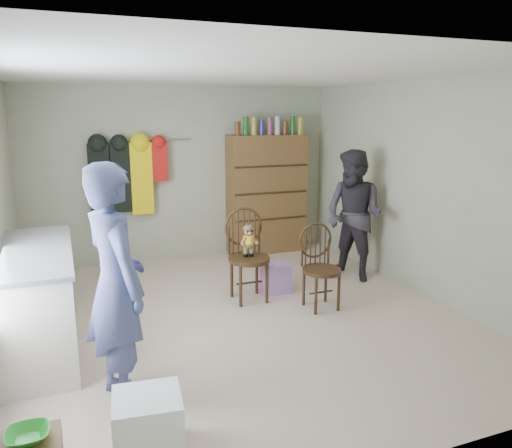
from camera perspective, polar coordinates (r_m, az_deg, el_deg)
name	(u,v)px	position (r m, az deg, el deg)	size (l,w,h in m)	color
ground_plane	(241,317)	(5.40, -1.72, -10.54)	(5.00, 5.00, 0.00)	beige
room_walls	(224,164)	(5.50, -3.72, 6.90)	(5.00, 5.00, 5.00)	#ADB295
counter	(38,299)	(4.97, -23.66, -7.89)	(0.64, 1.86, 0.94)	silver
bowl	(27,435)	(3.04, -24.68, -21.10)	(0.22, 0.22, 0.05)	green
plastic_tub	(148,425)	(3.45, -12.23, -21.56)	(0.42, 0.40, 0.40)	white
chair_front	(247,249)	(5.71, -1.00, -2.91)	(0.48, 0.48, 1.06)	#3E2815
chair_far	(319,263)	(5.54, 7.27, -4.46)	(0.42, 0.42, 0.94)	#3E2815
striped_bag	(275,278)	(6.04, 2.23, -6.20)	(0.33, 0.26, 0.35)	pink
person_left	(116,285)	(3.79, -15.72, -6.73)	(0.66, 0.43, 1.80)	#495186
person_right	(354,216)	(6.49, 11.12, 0.95)	(0.81, 0.63, 1.68)	#2D2B33
dresser	(267,193)	(7.66, 1.24, 3.55)	(1.20, 0.39, 2.08)	brown
coat_rack	(126,177)	(7.16, -14.61, 5.21)	(1.42, 0.12, 1.09)	#99999E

